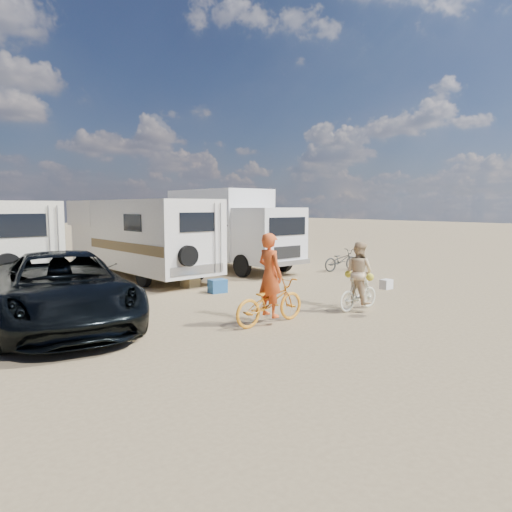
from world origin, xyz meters
TOP-DOWN VIEW (x-y plane):
  - ground at (0.00, 0.00)m, footprint 140.00×140.00m
  - rv_main at (-0.04, 7.10)m, footprint 3.01×8.35m
  - box_truck at (4.05, 6.49)m, footprint 2.87×6.87m
  - dark_suv at (-4.48, 1.00)m, footprint 3.63×6.38m
  - bike_man at (-0.63, -1.82)m, footprint 2.03×0.79m
  - bike_woman at (2.15, -2.12)m, footprint 1.48×0.46m
  - rider_man at (-0.63, -1.82)m, footprint 0.50×0.73m
  - rider_woman at (2.15, -2.12)m, footprint 0.64×0.81m
  - bike_parked at (7.34, 3.21)m, footprint 1.81×0.80m
  - cooler at (0.50, 2.20)m, footprint 0.56×0.43m
  - crate at (0.32, 3.66)m, footprint 0.59×0.59m

SIDE VIEW (x-z plane):
  - ground at x=0.00m, z-range 0.00..0.00m
  - crate at x=0.32m, z-range 0.00..0.39m
  - cooler at x=0.50m, z-range 0.00..0.43m
  - bike_woman at x=2.15m, z-range 0.00..0.88m
  - bike_parked at x=7.34m, z-range 0.00..0.92m
  - bike_man at x=-0.63m, z-range 0.00..1.05m
  - rider_woman at x=2.15m, z-range 0.00..1.64m
  - dark_suv at x=-4.48m, z-range 0.00..1.68m
  - rider_man at x=-0.63m, z-range 0.00..1.95m
  - rv_main at x=-0.04m, z-range 0.00..2.97m
  - box_truck at x=4.05m, z-range 0.00..3.46m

